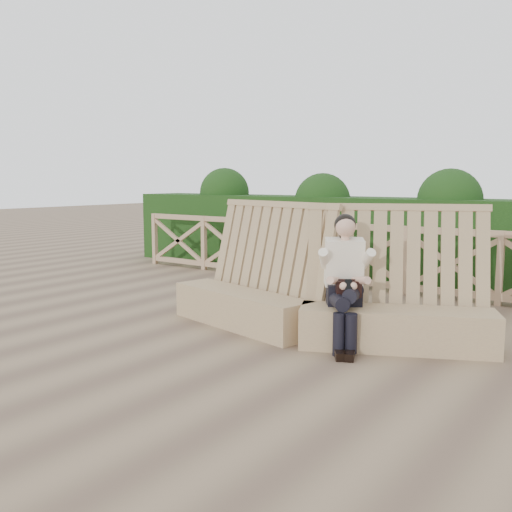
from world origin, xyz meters
The scene contains 5 objects.
ground centered at (0.00, 0.00, 0.00)m, with size 60.00×60.00×0.00m, color brown.
bench centered at (0.81, 0.53, 0.40)m, with size 4.08×1.58×1.58m.
woman centered at (1.27, 0.34, 0.77)m, with size 0.72×0.93×1.46m.
guardrail centered at (0.00, 3.50, 0.55)m, with size 10.10×0.09×1.10m.
hedge centered at (0.00, 4.70, 0.75)m, with size 12.00×1.20×1.50m, color black.
Camera 1 is at (4.12, -5.21, 1.83)m, focal length 40.00 mm.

